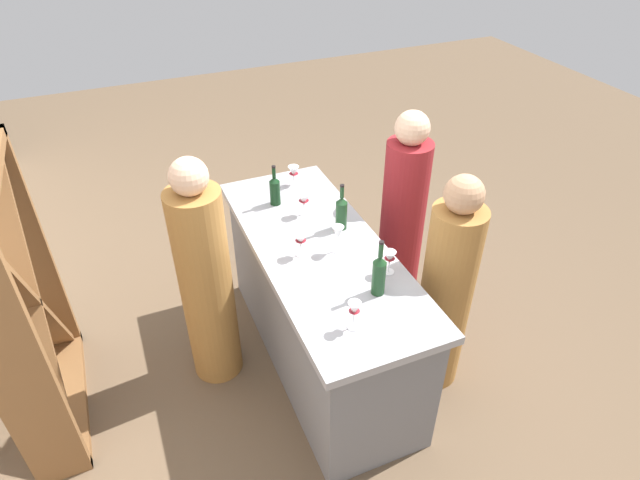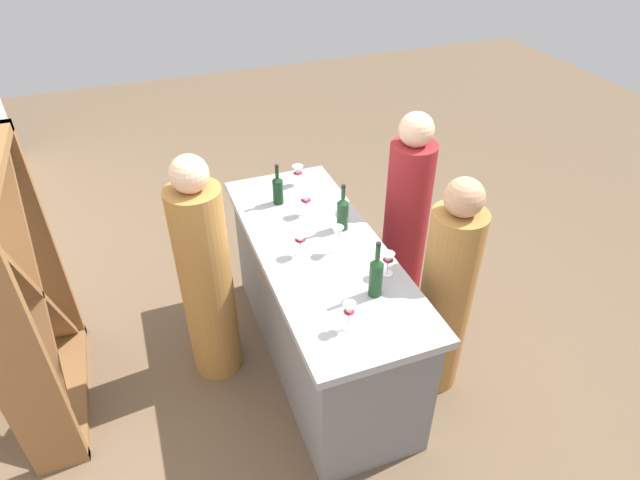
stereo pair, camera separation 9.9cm
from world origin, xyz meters
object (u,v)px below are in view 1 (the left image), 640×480
person_center_guest (402,221)px  wine_rack (22,307)px  wine_bottle_leftmost_olive_green (379,274)px  wine_bottle_second_left_olive_green (341,212)px  wine_glass_far_left (304,200)px  wine_glass_near_right (338,234)px  wine_glass_near_center (294,172)px  person_right_guest (206,283)px  wine_glass_far_right (301,241)px  wine_glass_near_left (390,258)px  wine_bottle_center_dark_green (275,190)px  wine_glass_far_center (354,310)px  person_left_guest (446,293)px

person_center_guest → wine_rack: bearing=-14.2°
wine_bottle_leftmost_olive_green → wine_bottle_second_left_olive_green: wine_bottle_leftmost_olive_green is taller
wine_bottle_second_left_olive_green → wine_glass_far_left: (0.23, 0.16, -0.01)m
wine_rack → person_center_guest: 2.41m
wine_bottle_second_left_olive_green → wine_glass_near_right: size_ratio=1.81×
wine_glass_near_center → person_right_guest: (-0.57, 0.78, -0.29)m
wine_glass_near_center → wine_glass_near_right: bearing=177.6°
wine_rack → person_right_guest: size_ratio=1.05×
wine_bottle_leftmost_olive_green → wine_glass_far_right: bearing=29.1°
wine_glass_far_left → person_center_guest: size_ratio=0.10×
wine_rack → wine_glass_near_left: wine_rack is taller
wine_bottle_second_left_olive_green → person_right_guest: (0.05, 0.86, -0.32)m
wine_bottle_leftmost_olive_green → wine_bottle_second_left_olive_green: (0.62, -0.07, -0.01)m
wine_bottle_second_left_olive_green → wine_glass_near_left: (-0.50, -0.06, -0.02)m
wine_bottle_leftmost_olive_green → wine_glass_near_right: (0.42, 0.04, -0.01)m
person_right_guest → wine_glass_near_right: bearing=-17.3°
wine_glass_far_left → person_right_guest: bearing=104.8°
wine_bottle_center_dark_green → wine_glass_far_center: (-1.23, 0.02, 0.01)m
person_right_guest → wine_glass_far_left: bearing=16.0°
wine_bottle_center_dark_green → wine_glass_far_center: wine_bottle_center_dark_green is taller
wine_rack → wine_glass_near_left: 2.02m
wine_glass_near_right → wine_glass_far_center: wine_glass_near_right is taller
wine_bottle_second_left_olive_green → wine_glass_near_center: (0.61, 0.08, -0.02)m
wine_glass_far_right → person_right_guest: size_ratio=0.09×
wine_glass_far_right → person_center_guest: size_ratio=0.09×
wine_bottle_leftmost_olive_green → wine_glass_far_right: wine_bottle_leftmost_olive_green is taller
wine_bottle_center_dark_green → wine_glass_near_center: (0.19, -0.20, -0.01)m
wine_glass_far_left → wine_glass_far_center: wine_glass_far_center is taller
wine_bottle_leftmost_olive_green → wine_bottle_second_left_olive_green: bearing=-6.6°
wine_glass_near_right → wine_glass_far_right: size_ratio=1.19×
wine_bottle_center_dark_green → person_right_guest: bearing=123.1°
wine_glass_near_right → wine_glass_near_center: bearing=-2.4°
wine_glass_near_center → wine_glass_near_left: bearing=-172.6°
wine_glass_far_right → person_center_guest: person_center_guest is taller
wine_glass_near_right → wine_glass_far_center: bearing=162.9°
wine_glass_near_left → wine_glass_near_right: wine_glass_near_right is taller
wine_glass_near_left → person_right_guest: person_right_guest is taller
wine_rack → wine_glass_near_right: (-0.34, -1.73, 0.23)m
wine_bottle_second_left_olive_green → person_center_guest: person_center_guest is taller
person_center_guest → wine_glass_far_center: bearing=33.6°
wine_rack → wine_glass_far_right: (-0.29, -1.52, 0.21)m
person_right_guest → person_left_guest: bearing=-23.6°
wine_bottle_second_left_olive_green → person_right_guest: size_ratio=0.20×
wine_bottle_leftmost_olive_green → wine_glass_far_left: bearing=5.6°
wine_rack → wine_bottle_center_dark_green: bearing=-79.4°
wine_glass_near_right → person_center_guest: size_ratio=0.11×
wine_rack → person_right_guest: bearing=-95.0°
wine_glass_far_center → wine_glass_far_right: size_ratio=1.14×
wine_bottle_second_left_olive_green → person_center_guest: 0.66m
wine_rack → person_center_guest: size_ratio=1.06×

